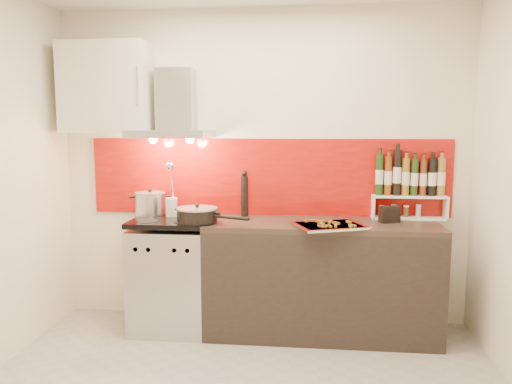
# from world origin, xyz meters

# --- Properties ---
(back_wall) EXTENTS (3.40, 0.02, 2.60)m
(back_wall) POSITION_xyz_m (0.00, 1.40, 1.30)
(back_wall) COLOR silver
(back_wall) RESTS_ON ground
(backsplash) EXTENTS (3.00, 0.02, 0.64)m
(backsplash) POSITION_xyz_m (0.05, 1.39, 1.22)
(backsplash) COLOR maroon
(backsplash) RESTS_ON back_wall
(range_stove) EXTENTS (0.60, 0.60, 0.91)m
(range_stove) POSITION_xyz_m (-0.70, 1.10, 0.44)
(range_stove) COLOR #B7B7BA
(range_stove) RESTS_ON ground
(counter) EXTENTS (1.80, 0.60, 0.90)m
(counter) POSITION_xyz_m (0.50, 1.10, 0.45)
(counter) COLOR black
(counter) RESTS_ON ground
(range_hood) EXTENTS (0.62, 0.50, 0.61)m
(range_hood) POSITION_xyz_m (-0.70, 1.24, 1.74)
(range_hood) COLOR #B7B7BA
(range_hood) RESTS_ON back_wall
(upper_cabinet) EXTENTS (0.70, 0.35, 0.72)m
(upper_cabinet) POSITION_xyz_m (-1.25, 1.22, 1.95)
(upper_cabinet) COLOR beige
(upper_cabinet) RESTS_ON back_wall
(stock_pot) EXTENTS (0.26, 0.26, 0.22)m
(stock_pot) POSITION_xyz_m (-0.92, 1.25, 1.00)
(stock_pot) COLOR #B7B7BA
(stock_pot) RESTS_ON range_stove
(saute_pan) EXTENTS (0.59, 0.33, 0.15)m
(saute_pan) POSITION_xyz_m (-0.45, 0.97, 0.97)
(saute_pan) COLOR black
(saute_pan) RESTS_ON range_stove
(utensil_jar) EXTENTS (0.10, 0.14, 0.46)m
(utensil_jar) POSITION_xyz_m (-0.72, 1.18, 1.04)
(utensil_jar) COLOR silver
(utensil_jar) RESTS_ON range_stove
(pepper_mill) EXTENTS (0.06, 0.06, 0.38)m
(pepper_mill) POSITION_xyz_m (-0.13, 1.29, 1.08)
(pepper_mill) COLOR black
(pepper_mill) RESTS_ON counter
(step_shelf) EXTENTS (0.59, 0.16, 0.55)m
(step_shelf) POSITION_xyz_m (1.19, 1.33, 1.17)
(step_shelf) COLOR white
(step_shelf) RESTS_ON counter
(caddy_box) EXTENTS (0.17, 0.12, 0.13)m
(caddy_box) POSITION_xyz_m (1.02, 1.15, 0.96)
(caddy_box) COLOR black
(caddy_box) RESTS_ON counter
(baking_tray) EXTENTS (0.59, 0.53, 0.03)m
(baking_tray) POSITION_xyz_m (0.55, 0.90, 0.92)
(baking_tray) COLOR silver
(baking_tray) RESTS_ON counter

